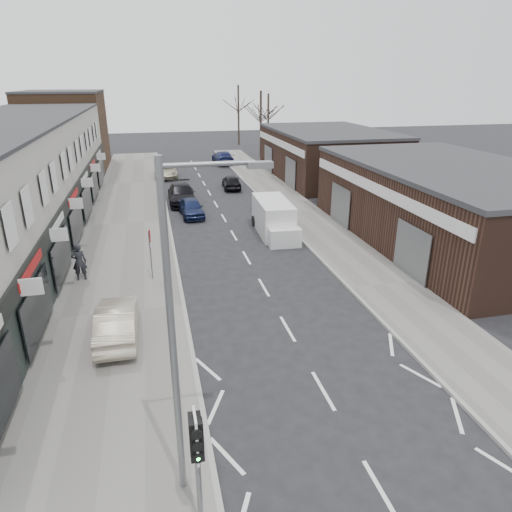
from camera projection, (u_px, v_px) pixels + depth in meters
ground at (348, 434)px, 12.92m from camera, size 160.00×160.00×0.00m
pavement_left at (127, 224)px, 31.45m from camera, size 5.50×64.00×0.12m
pavement_right at (300, 212)px, 34.07m from camera, size 3.50×64.00×0.12m
shop_terrace_left at (0, 186)px, 26.50m from camera, size 8.00×41.00×7.10m
brick_block_far at (66, 132)px, 49.48m from camera, size 8.00×10.00×8.00m
right_unit_near at (449, 206)px, 27.43m from camera, size 10.00×18.00×4.50m
right_unit_far at (327, 155)px, 45.58m from camera, size 10.00×16.00×4.50m
tree_far_a at (261, 157)px, 58.37m from camera, size 3.60×3.60×8.00m
tree_far_b at (268, 150)px, 64.34m from camera, size 3.60×3.60×7.50m
tree_far_c at (239, 145)px, 69.16m from camera, size 3.60×3.60×8.50m
traffic_light at (197, 446)px, 9.30m from camera, size 0.28×0.60×3.10m
street_lamp at (180, 323)px, 9.57m from camera, size 2.23×0.22×8.00m
warning_sign at (150, 239)px, 21.93m from camera, size 0.12×0.80×2.70m
white_van at (274, 218)px, 29.25m from camera, size 2.16×5.62×2.16m
sedan_on_pavement at (117, 321)px, 17.30m from camera, size 1.46×4.18×1.38m
pedestrian at (79, 262)px, 22.22m from camera, size 0.72×0.50×1.88m
parked_car_left_a at (191, 208)px, 33.09m from camera, size 1.73×3.89×1.30m
parked_car_left_b at (182, 194)px, 36.55m from camera, size 2.13×5.14×1.49m
parked_car_left_c at (166, 171)px, 46.13m from camera, size 2.36×4.92×1.35m
parked_car_right_a at (265, 206)px, 33.43m from camera, size 1.72×4.08×1.31m
parked_car_right_b at (231, 182)px, 41.37m from camera, size 1.76×3.86×1.28m
parked_car_right_c at (223, 157)px, 53.47m from camera, size 2.12×5.10×1.47m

